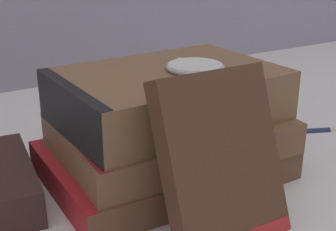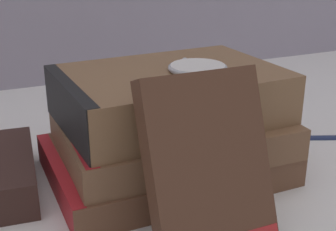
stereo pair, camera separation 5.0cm
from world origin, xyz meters
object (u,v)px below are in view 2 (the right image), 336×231
at_px(book_leaning_front, 208,168).
at_px(book_flat_bottom, 160,160).
at_px(pocket_watch, 198,68).
at_px(reading_glasses, 109,129).
at_px(fountain_pen, 304,136).
at_px(book_flat_top, 164,95).
at_px(book_flat_middle, 170,132).

bearing_deg(book_leaning_front, book_flat_bottom, 85.78).
height_order(pocket_watch, reading_glasses, pocket_watch).
height_order(reading_glasses, fountain_pen, fountain_pen).
bearing_deg(book_flat_top, book_flat_bottom, 178.79).
relative_size(book_leaning_front, pocket_watch, 2.26).
relative_size(book_flat_middle, book_leaning_front, 1.61).
bearing_deg(fountain_pen, book_flat_top, -154.40).
height_order(book_flat_top, fountain_pen, book_flat_top).
bearing_deg(book_flat_bottom, book_flat_middle, -14.87).
relative_size(pocket_watch, fountain_pen, 0.47).
height_order(book_flat_bottom, book_flat_middle, book_flat_middle).
bearing_deg(fountain_pen, pocket_watch, -150.04).
relative_size(book_flat_middle, fountain_pen, 1.71).
bearing_deg(reading_glasses, book_flat_top, -69.75).
xyz_separation_m(book_flat_top, reading_glasses, (-0.02, 0.14, -0.09)).
distance_m(pocket_watch, reading_glasses, 0.19).
distance_m(book_flat_top, book_leaning_front, 0.12).
height_order(book_flat_bottom, book_leaning_front, book_leaning_front).
bearing_deg(book_leaning_front, fountain_pen, 31.97).
bearing_deg(book_leaning_front, book_flat_middle, 80.87).
bearing_deg(book_flat_top, fountain_pen, 0.60).
bearing_deg(book_flat_bottom, book_leaning_front, -94.76).
xyz_separation_m(book_flat_middle, book_flat_top, (-0.00, 0.00, 0.04)).
bearing_deg(reading_glasses, book_leaning_front, -76.87).
relative_size(book_flat_bottom, reading_glasses, 2.43).
distance_m(book_flat_middle, book_leaning_front, 0.12).
bearing_deg(book_flat_middle, book_flat_top, 151.83).
height_order(pocket_watch, fountain_pen, pocket_watch).
distance_m(book_flat_middle, reading_glasses, 0.15).
bearing_deg(book_flat_middle, reading_glasses, 101.43).
xyz_separation_m(book_flat_top, fountain_pen, (0.20, 0.01, -0.08)).
distance_m(book_leaning_front, fountain_pen, 0.25).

